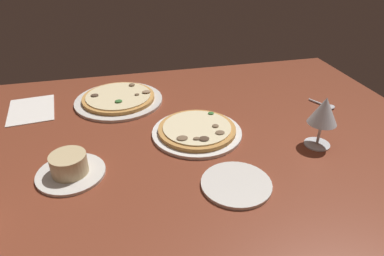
# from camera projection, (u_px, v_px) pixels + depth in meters

# --- Properties ---
(dining_table) EXTENTS (1.50, 1.10, 0.04)m
(dining_table) POSITION_uv_depth(u_px,v_px,m) (187.00, 145.00, 1.00)
(dining_table) COLOR brown
(dining_table) RESTS_ON ground
(pizza_main) EXTENTS (0.26, 0.26, 0.03)m
(pizza_main) POSITION_uv_depth(u_px,v_px,m) (197.00, 131.00, 1.01)
(pizza_main) COLOR white
(pizza_main) RESTS_ON dining_table
(pizza_side) EXTENTS (0.30, 0.30, 0.03)m
(pizza_side) POSITION_uv_depth(u_px,v_px,m) (119.00, 99.00, 1.19)
(pizza_side) COLOR silver
(pizza_side) RESTS_ON dining_table
(ramekin_on_saucer) EXTENTS (0.17, 0.17, 0.06)m
(ramekin_on_saucer) POSITION_uv_depth(u_px,v_px,m) (70.00, 167.00, 0.84)
(ramekin_on_saucer) COLOR silver
(ramekin_on_saucer) RESTS_ON dining_table
(wine_glass_far) EXTENTS (0.08, 0.08, 0.15)m
(wine_glass_far) POSITION_uv_depth(u_px,v_px,m) (324.00, 112.00, 0.91)
(wine_glass_far) COLOR silver
(wine_glass_far) RESTS_ON dining_table
(side_plate) EXTENTS (0.17, 0.17, 0.01)m
(side_plate) POSITION_uv_depth(u_px,v_px,m) (236.00, 184.00, 0.81)
(side_plate) COLOR silver
(side_plate) RESTS_ON dining_table
(paper_menu) EXTENTS (0.16, 0.21, 0.00)m
(paper_menu) POSITION_uv_depth(u_px,v_px,m) (31.00, 110.00, 1.14)
(paper_menu) COLOR white
(paper_menu) RESTS_ON dining_table
(spoon) EXTENTS (0.06, 0.10, 0.01)m
(spoon) POSITION_uv_depth(u_px,v_px,m) (327.00, 106.00, 1.16)
(spoon) COLOR silver
(spoon) RESTS_ON dining_table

